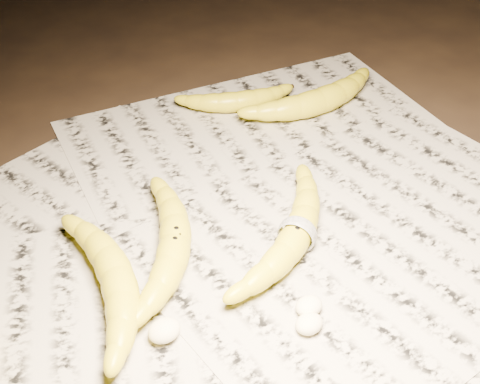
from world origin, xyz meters
TOP-DOWN VIEW (x-y plane):
  - ground at (0.00, 0.00)m, footprint 3.00×3.00m
  - newspaper_patch at (-0.03, 0.02)m, footprint 0.90×0.70m
  - banana_left_b at (-0.18, 0.01)m, footprint 0.12×0.22m
  - banana_center at (-0.10, 0.02)m, footprint 0.18×0.21m
  - banana_taped at (0.03, -0.05)m, footprint 0.23×0.17m
  - banana_upper_a at (0.26, 0.16)m, footprint 0.22×0.08m
  - banana_upper_b at (0.16, 0.24)m, footprint 0.17×0.12m
  - measuring_tape at (0.03, -0.05)m, footprint 0.03×0.04m
  - flesh_chunk_a at (-0.17, -0.08)m, footprint 0.04×0.03m
  - flesh_chunk_b at (-0.04, -0.16)m, footprint 0.03×0.03m
  - flesh_chunk_c at (-0.03, -0.14)m, footprint 0.03×0.03m

SIDE VIEW (x-z plane):
  - ground at x=0.00m, z-range 0.00..0.00m
  - newspaper_patch at x=-0.03m, z-range 0.00..0.01m
  - flesh_chunk_c at x=-0.03m, z-range 0.01..0.03m
  - flesh_chunk_b at x=-0.04m, z-range 0.01..0.03m
  - flesh_chunk_a at x=-0.17m, z-range 0.01..0.03m
  - banana_upper_b at x=0.16m, z-range 0.01..0.04m
  - banana_taped at x=0.03m, z-range 0.01..0.05m
  - measuring_tape at x=0.03m, z-range 0.00..0.05m
  - banana_center at x=-0.10m, z-range 0.01..0.05m
  - banana_left_b at x=-0.18m, z-range 0.01..0.05m
  - banana_upper_a at x=0.26m, z-range 0.01..0.05m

